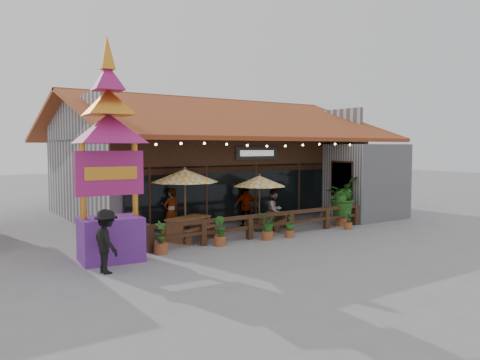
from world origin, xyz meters
TOP-DOWN VIEW (x-y plane):
  - ground at (0.00, 0.00)m, footprint 100.00×100.00m
  - restaurant_building at (0.26, 6.61)m, footprint 15.50×14.73m
  - patio_railing at (-2.25, -0.27)m, footprint 10.00×2.60m
  - umbrella_left at (-4.41, 1.03)m, footprint 3.31×3.31m
  - umbrella_right at (-1.20, 0.64)m, footprint 2.74×2.74m
  - picnic_table_left at (-4.45, 0.72)m, footprint 2.21×2.08m
  - picnic_table_right at (-0.42, 0.71)m, footprint 1.77×1.67m
  - thai_sign_tower at (-7.94, -0.87)m, footprint 2.90×2.90m
  - tropical_plant at (2.65, -0.26)m, footprint 2.06×2.02m
  - diner_a at (-4.69, 1.65)m, footprint 0.76×0.57m
  - diner_b at (-0.75, 0.18)m, footprint 1.02×0.91m
  - diner_c at (-1.14, 1.66)m, footprint 1.16×0.78m
  - pedestrian at (-8.51, -2.18)m, footprint 0.74×1.19m
  - planter_a at (-6.30, -0.86)m, footprint 0.44×0.44m
  - planter_b at (-4.04, -0.87)m, footprint 0.42×0.45m
  - planter_c at (-2.03, -1.00)m, footprint 0.74×0.68m
  - planter_d at (-1.02, -1.08)m, footprint 0.44×0.44m
  - planter_e at (2.20, -1.08)m, footprint 0.37×0.35m

SIDE VIEW (x-z plane):
  - ground at x=0.00m, z-range 0.00..0.00m
  - planter_e at x=2.20m, z-range -0.07..0.79m
  - planter_d at x=-1.02m, z-range -0.01..0.82m
  - planter_a at x=-6.30m, z-range -0.09..1.00m
  - picnic_table_right at x=-0.42m, z-range 0.12..0.80m
  - planter_b at x=-4.04m, z-range -0.05..0.99m
  - planter_c at x=-2.03m, z-range 0.06..1.08m
  - picnic_table_left at x=-4.45m, z-range 0.15..0.99m
  - patio_railing at x=-2.25m, z-range 0.15..1.07m
  - diner_b at x=-0.75m, z-range 0.00..1.75m
  - pedestrian at x=-8.51m, z-range 0.00..1.77m
  - diner_c at x=-1.14m, z-range 0.00..1.83m
  - diner_a at x=-4.69m, z-range 0.00..1.89m
  - tropical_plant at x=2.65m, z-range 0.16..2.32m
  - umbrella_right at x=-1.20m, z-range 0.88..3.25m
  - restaurant_building at x=0.26m, z-range -0.84..5.25m
  - umbrella_left at x=-4.41m, z-range 1.01..3.73m
  - thai_sign_tower at x=-7.94m, z-range 0.21..7.47m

